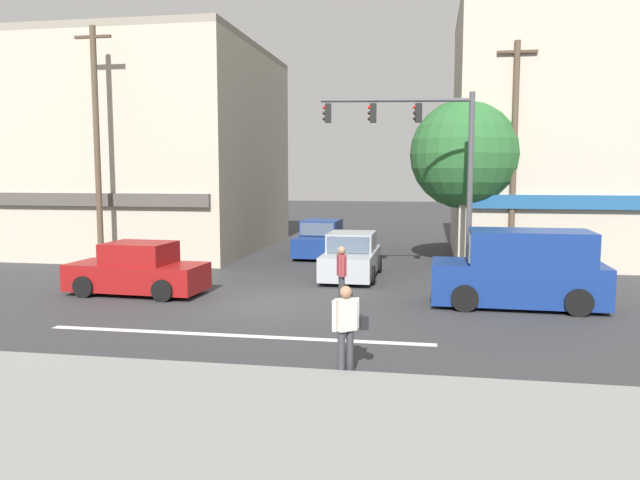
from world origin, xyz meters
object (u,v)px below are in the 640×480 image
at_px(sedan_approaching_near, 138,271).
at_px(pedestrian_mid_crossing, 342,272).
at_px(sedan_waiting_far, 321,240).
at_px(street_tree, 465,154).
at_px(utility_pole_far_right, 514,154).
at_px(van_crossing_rightbound, 521,271).
at_px(sedan_crossing_leftbound, 351,257).
at_px(utility_pole_near_left, 97,146).
at_px(pedestrian_foreground_with_bag, 347,325).
at_px(traffic_light_mast, 430,152).

distance_m(sedan_approaching_near, pedestrian_mid_crossing, 6.35).
bearing_deg(sedan_waiting_far, sedan_approaching_near, -113.10).
relative_size(street_tree, utility_pole_far_right, 0.77).
distance_m(street_tree, sedan_waiting_far, 7.32).
xyz_separation_m(van_crossing_rightbound, sedan_crossing_leftbound, (-5.16, 3.86, -0.29)).
bearing_deg(utility_pole_near_left, pedestrian_foreground_with_bag, -44.52).
distance_m(utility_pole_far_right, van_crossing_rightbound, 6.90).
bearing_deg(street_tree, pedestrian_mid_crossing, -115.03).
bearing_deg(traffic_light_mast, pedestrian_foreground_with_bag, -98.29).
distance_m(utility_pole_far_right, pedestrian_foreground_with_bag, 13.82).
height_order(van_crossing_rightbound, pedestrian_mid_crossing, van_crossing_rightbound).
height_order(street_tree, utility_pole_far_right, utility_pole_far_right).
relative_size(traffic_light_mast, sedan_waiting_far, 1.49).
bearing_deg(utility_pole_far_right, sedan_approaching_near, -151.81).
bearing_deg(sedan_approaching_near, pedestrian_foreground_with_bag, -41.73).
bearing_deg(street_tree, sedan_approaching_near, -144.40).
bearing_deg(street_tree, pedestrian_foreground_with_bag, -101.29).
xyz_separation_m(traffic_light_mast, pedestrian_foreground_with_bag, (-1.39, -9.52, -3.35)).
height_order(traffic_light_mast, pedestrian_mid_crossing, traffic_light_mast).
xyz_separation_m(utility_pole_near_left, van_crossing_rightbound, (14.65, -3.91, -3.62)).
bearing_deg(pedestrian_foreground_with_bag, sedan_crossing_leftbound, 96.74).
bearing_deg(van_crossing_rightbound, sedan_crossing_leftbound, 143.22).
distance_m(sedan_crossing_leftbound, pedestrian_foreground_with_bag, 10.57).
xyz_separation_m(street_tree, traffic_light_mast, (-1.32, -4.05, -0.04)).
height_order(street_tree, sedan_crossing_leftbound, street_tree).
bearing_deg(pedestrian_foreground_with_bag, utility_pole_near_left, 135.48).
xyz_separation_m(utility_pole_near_left, pedestrian_foreground_with_bag, (10.73, -10.55, -3.67)).
height_order(utility_pole_near_left, pedestrian_foreground_with_bag, utility_pole_near_left).
height_order(traffic_light_mast, van_crossing_rightbound, traffic_light_mast).
bearing_deg(van_crossing_rightbound, pedestrian_foreground_with_bag, -120.58).
distance_m(sedan_waiting_far, pedestrian_foreground_with_bag, 16.15).
height_order(van_crossing_rightbound, sedan_waiting_far, van_crossing_rightbound).
height_order(sedan_approaching_near, pedestrian_foreground_with_bag, pedestrian_foreground_with_bag).
distance_m(utility_pole_near_left, pedestrian_foreground_with_bag, 15.49).
distance_m(street_tree, pedestrian_mid_crossing, 9.22).
height_order(street_tree, pedestrian_foreground_with_bag, street_tree).
bearing_deg(pedestrian_foreground_with_bag, sedan_waiting_far, 101.58).
distance_m(van_crossing_rightbound, sedan_crossing_leftbound, 6.45).
bearing_deg(traffic_light_mast, van_crossing_rightbound, -48.67).
height_order(street_tree, van_crossing_rightbound, street_tree).
bearing_deg(sedan_waiting_far, van_crossing_rightbound, -52.04).
bearing_deg(traffic_light_mast, sedan_approaching_near, -160.42).
relative_size(street_tree, pedestrian_mid_crossing, 3.85).
bearing_deg(utility_pole_far_right, pedestrian_mid_crossing, -127.62).
xyz_separation_m(pedestrian_foreground_with_bag, pedestrian_mid_crossing, (-0.92, 5.80, -0.00)).
distance_m(traffic_light_mast, pedestrian_foreground_with_bag, 10.19).
xyz_separation_m(street_tree, sedan_approaching_near, (-9.94, -7.12, -3.63)).
bearing_deg(utility_pole_near_left, van_crossing_rightbound, -14.96).
bearing_deg(street_tree, traffic_light_mast, -108.08).
bearing_deg(pedestrian_foreground_with_bag, sedan_approaching_near, 138.27).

